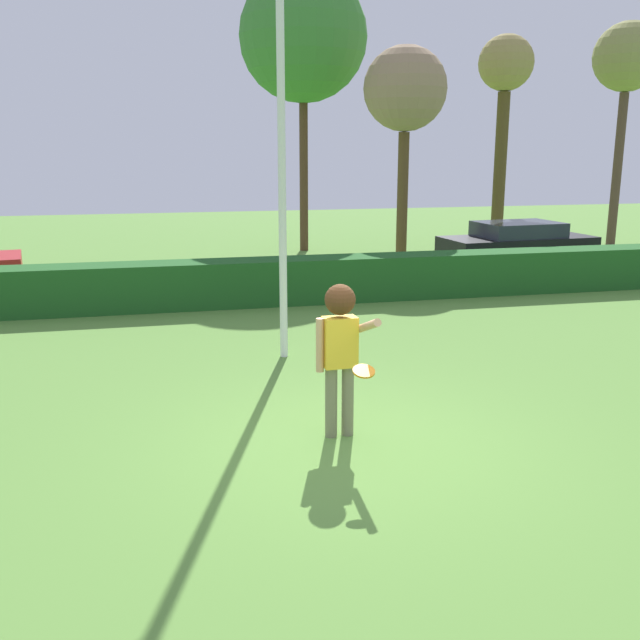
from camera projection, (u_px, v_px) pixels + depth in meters
name	position (u px, v px, depth m)	size (l,w,h in m)	color
ground_plane	(349.00, 444.00, 8.19)	(60.00, 60.00, 0.00)	#5A8A39
person	(340.00, 340.00, 8.16)	(0.59, 0.75, 1.79)	#767556
frisbee	(364.00, 371.00, 7.38)	(0.23, 0.23, 0.10)	orange
lamppost	(281.00, 135.00, 10.79)	(0.24, 0.24, 6.24)	silver
hedge_row	(254.00, 282.00, 15.31)	(27.62, 0.90, 0.95)	#1E551F
parked_car_black	(517.00, 242.00, 19.95)	(4.34, 2.13, 1.25)	black
birch_tree	(405.00, 91.00, 20.32)	(2.37, 2.37, 6.04)	brown
oak_tree	(627.00, 61.00, 23.24)	(2.20, 2.20, 7.17)	#503B2E
bare_elm_tree	(505.00, 77.00, 22.74)	(1.73, 1.73, 6.68)	#50401E
maple_tree	(303.00, 37.00, 21.79)	(3.89, 3.89, 8.44)	#503522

